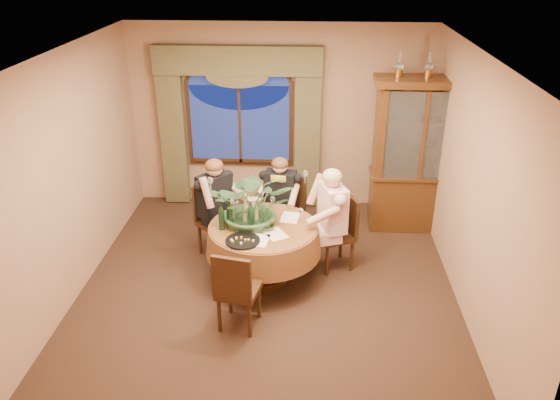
# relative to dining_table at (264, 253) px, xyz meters

# --- Properties ---
(floor) EXTENTS (5.00, 5.00, 0.00)m
(floor) POSITION_rel_dining_table_xyz_m (0.06, -0.23, -0.38)
(floor) COLOR black
(floor) RESTS_ON ground
(wall_back) EXTENTS (4.50, 0.00, 4.50)m
(wall_back) POSITION_rel_dining_table_xyz_m (0.06, 2.27, 1.02)
(wall_back) COLOR #9C7256
(wall_back) RESTS_ON ground
(wall_right) EXTENTS (0.00, 5.00, 5.00)m
(wall_right) POSITION_rel_dining_table_xyz_m (2.31, -0.23, 1.02)
(wall_right) COLOR #9C7256
(wall_right) RESTS_ON ground
(ceiling) EXTENTS (5.00, 5.00, 0.00)m
(ceiling) POSITION_rel_dining_table_xyz_m (0.06, -0.23, 2.42)
(ceiling) COLOR white
(ceiling) RESTS_ON wall_back
(window) EXTENTS (1.62, 0.10, 1.32)m
(window) POSITION_rel_dining_table_xyz_m (-0.54, 2.20, 0.92)
(window) COLOR navy
(window) RESTS_ON wall_back
(arched_transom) EXTENTS (1.60, 0.06, 0.44)m
(arched_transom) POSITION_rel_dining_table_xyz_m (-0.54, 2.20, 1.71)
(arched_transom) COLOR navy
(arched_transom) RESTS_ON wall_back
(drapery_left) EXTENTS (0.38, 0.14, 2.32)m
(drapery_left) POSITION_rel_dining_table_xyz_m (-1.57, 2.15, 0.80)
(drapery_left) COLOR #484327
(drapery_left) RESTS_ON floor
(drapery_right) EXTENTS (0.38, 0.14, 2.32)m
(drapery_right) POSITION_rel_dining_table_xyz_m (0.49, 2.15, 0.80)
(drapery_right) COLOR #484327
(drapery_right) RESTS_ON floor
(swag_valance) EXTENTS (2.45, 0.16, 0.42)m
(swag_valance) POSITION_rel_dining_table_xyz_m (-0.54, 2.12, 1.90)
(swag_valance) COLOR #484327
(swag_valance) RESTS_ON wall_back
(dining_table) EXTENTS (1.64, 1.64, 0.75)m
(dining_table) POSITION_rel_dining_table_xyz_m (0.00, 0.00, 0.00)
(dining_table) COLOR maroon
(dining_table) RESTS_ON floor
(china_cabinet) EXTENTS (1.36, 0.54, 2.21)m
(china_cabinet) POSITION_rel_dining_table_xyz_m (2.05, 1.52, 0.73)
(china_cabinet) COLOR #3A1E0C
(china_cabinet) RESTS_ON floor
(oil_lamp_left) EXTENTS (0.11, 0.11, 0.34)m
(oil_lamp_left) POSITION_rel_dining_table_xyz_m (1.67, 1.52, 2.00)
(oil_lamp_left) COLOR #A5722D
(oil_lamp_left) RESTS_ON china_cabinet
(oil_lamp_center) EXTENTS (0.11, 0.11, 0.34)m
(oil_lamp_center) POSITION_rel_dining_table_xyz_m (2.05, 1.52, 2.00)
(oil_lamp_center) COLOR #A5722D
(oil_lamp_center) RESTS_ON china_cabinet
(oil_lamp_right) EXTENTS (0.11, 0.11, 0.34)m
(oil_lamp_right) POSITION_rel_dining_table_xyz_m (2.43, 1.52, 2.00)
(oil_lamp_right) COLOR #A5722D
(oil_lamp_right) RESTS_ON china_cabinet
(chair_right) EXTENTS (0.55, 0.55, 0.96)m
(chair_right) POSITION_rel_dining_table_xyz_m (0.88, 0.35, 0.10)
(chair_right) COLOR black
(chair_right) RESTS_ON floor
(chair_back_right) EXTENTS (0.52, 0.52, 0.96)m
(chair_back_right) POSITION_rel_dining_table_xyz_m (0.24, 0.85, 0.10)
(chair_back_right) COLOR black
(chair_back_right) RESTS_ON floor
(chair_back) EXTENTS (0.59, 0.59, 0.96)m
(chair_back) POSITION_rel_dining_table_xyz_m (-0.67, 0.58, 0.10)
(chair_back) COLOR black
(chair_back) RESTS_ON floor
(chair_front_left) EXTENTS (0.50, 0.50, 0.96)m
(chair_front_left) POSITION_rel_dining_table_xyz_m (-0.19, -0.90, 0.10)
(chair_front_left) COLOR black
(chair_front_left) RESTS_ON floor
(person_pink) EXTENTS (0.59, 0.62, 1.39)m
(person_pink) POSITION_rel_dining_table_xyz_m (0.83, 0.28, 0.32)
(person_pink) COLOR beige
(person_pink) RESTS_ON floor
(person_back) EXTENTS (0.66, 0.66, 1.37)m
(person_back) POSITION_rel_dining_table_xyz_m (-0.68, 0.59, 0.31)
(person_back) COLOR black
(person_back) RESTS_ON floor
(person_scarf) EXTENTS (0.53, 0.50, 1.30)m
(person_scarf) POSITION_rel_dining_table_xyz_m (0.15, 0.88, 0.27)
(person_scarf) COLOR black
(person_scarf) RESTS_ON floor
(stoneware_vase) EXTENTS (0.16, 0.16, 0.31)m
(stoneware_vase) POSITION_rel_dining_table_xyz_m (-0.14, 0.11, 0.53)
(stoneware_vase) COLOR tan
(stoneware_vase) RESTS_ON dining_table
(centerpiece_plant) EXTENTS (0.97, 1.08, 0.84)m
(centerpiece_plant) POSITION_rel_dining_table_xyz_m (-0.12, 0.09, 1.00)
(centerpiece_plant) COLOR #335933
(centerpiece_plant) RESTS_ON dining_table
(olive_bowl) EXTENTS (0.16, 0.16, 0.05)m
(olive_bowl) POSITION_rel_dining_table_xyz_m (0.06, -0.09, 0.40)
(olive_bowl) COLOR #41532B
(olive_bowl) RESTS_ON dining_table
(cheese_platter) EXTENTS (0.39, 0.39, 0.02)m
(cheese_platter) POSITION_rel_dining_table_xyz_m (-0.20, -0.39, 0.39)
(cheese_platter) COLOR black
(cheese_platter) RESTS_ON dining_table
(wine_bottle_0) EXTENTS (0.07, 0.07, 0.33)m
(wine_bottle_0) POSITION_rel_dining_table_xyz_m (-0.48, -0.11, 0.54)
(wine_bottle_0) COLOR black
(wine_bottle_0) RESTS_ON dining_table
(wine_bottle_1) EXTENTS (0.07, 0.07, 0.33)m
(wine_bottle_1) POSITION_rel_dining_table_xyz_m (-0.39, -0.05, 0.54)
(wine_bottle_1) COLOR black
(wine_bottle_1) RESTS_ON dining_table
(wine_bottle_2) EXTENTS (0.07, 0.07, 0.33)m
(wine_bottle_2) POSITION_rel_dining_table_xyz_m (-0.21, 0.02, 0.54)
(wine_bottle_2) COLOR tan
(wine_bottle_2) RESTS_ON dining_table
(wine_bottle_3) EXTENTS (0.07, 0.07, 0.33)m
(wine_bottle_3) POSITION_rel_dining_table_xyz_m (-0.14, -0.03, 0.54)
(wine_bottle_3) COLOR black
(wine_bottle_3) RESTS_ON dining_table
(wine_bottle_4) EXTENTS (0.07, 0.07, 0.33)m
(wine_bottle_4) POSITION_rel_dining_table_xyz_m (-0.39, 0.12, 0.54)
(wine_bottle_4) COLOR tan
(wine_bottle_4) RESTS_ON dining_table
(tasting_paper_0) EXTENTS (0.33, 0.37, 0.00)m
(tasting_paper_0) POSITION_rel_dining_table_xyz_m (0.16, -0.19, 0.38)
(tasting_paper_0) COLOR white
(tasting_paper_0) RESTS_ON dining_table
(tasting_paper_1) EXTENTS (0.25, 0.33, 0.00)m
(tasting_paper_1) POSITION_rel_dining_table_xyz_m (0.31, 0.23, 0.38)
(tasting_paper_1) COLOR white
(tasting_paper_1) RESTS_ON dining_table
(tasting_paper_2) EXTENTS (0.25, 0.33, 0.00)m
(tasting_paper_2) POSITION_rel_dining_table_xyz_m (-0.02, -0.35, 0.38)
(tasting_paper_2) COLOR white
(tasting_paper_2) RESTS_ON dining_table
(wine_glass_person_pink) EXTENTS (0.07, 0.07, 0.18)m
(wine_glass_person_pink) POSITION_rel_dining_table_xyz_m (0.44, 0.15, 0.46)
(wine_glass_person_pink) COLOR silver
(wine_glass_person_pink) RESTS_ON dining_table
(wine_glass_person_back) EXTENTS (0.07, 0.07, 0.18)m
(wine_glass_person_back) POSITION_rel_dining_table_xyz_m (-0.35, 0.30, 0.46)
(wine_glass_person_back) COLOR silver
(wine_glass_person_back) RESTS_ON dining_table
(wine_glass_person_scarf) EXTENTS (0.07, 0.07, 0.18)m
(wine_glass_person_scarf) POSITION_rel_dining_table_xyz_m (0.08, 0.46, 0.46)
(wine_glass_person_scarf) COLOR silver
(wine_glass_person_scarf) RESTS_ON dining_table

